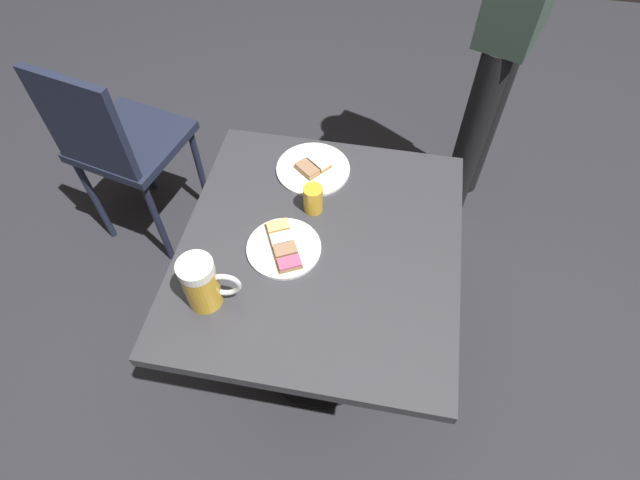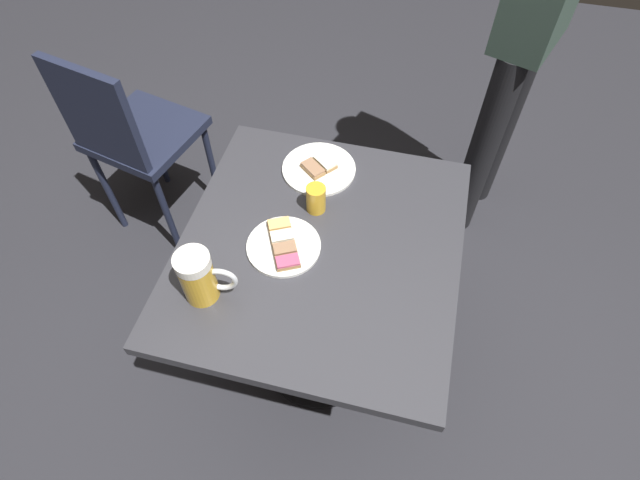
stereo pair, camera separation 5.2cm
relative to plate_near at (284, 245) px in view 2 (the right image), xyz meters
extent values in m
plane|color=#28282D|center=(-0.03, 0.09, -0.73)|extent=(6.00, 6.00, 0.00)
cylinder|color=black|center=(-0.03, 0.09, -0.72)|extent=(0.44, 0.44, 0.01)
cylinder|color=black|center=(-0.03, 0.09, -0.37)|extent=(0.09, 0.09, 0.69)
cube|color=#333338|center=(-0.03, 0.09, -0.03)|extent=(0.83, 0.77, 0.04)
cylinder|color=white|center=(0.00, 0.00, 0.00)|extent=(0.20, 0.20, 0.01)
cube|color=#9E7547|center=(0.06, 0.03, 0.01)|extent=(0.06, 0.07, 0.01)
cube|color=#BC4C70|center=(0.06, 0.03, 0.02)|extent=(0.06, 0.07, 0.01)
cube|color=#9E7547|center=(0.02, 0.01, 0.01)|extent=(0.06, 0.07, 0.01)
cube|color=#997051|center=(0.02, 0.01, 0.02)|extent=(0.06, 0.07, 0.01)
cube|color=#9E7547|center=(-0.02, -0.01, 0.01)|extent=(0.06, 0.07, 0.01)
cube|color=white|center=(-0.02, -0.01, 0.02)|extent=(0.06, 0.07, 0.01)
cube|color=#9E7547|center=(-0.06, -0.03, 0.01)|extent=(0.06, 0.07, 0.01)
cube|color=#E5B266|center=(-0.06, -0.03, 0.02)|extent=(0.06, 0.07, 0.01)
cylinder|color=white|center=(-0.31, 0.02, 0.00)|extent=(0.23, 0.23, 0.01)
cube|color=#9E7547|center=(-0.33, 0.04, 0.01)|extent=(0.08, 0.09, 0.01)
cube|color=white|center=(-0.33, 0.04, 0.02)|extent=(0.08, 0.08, 0.01)
cube|color=#9E7547|center=(-0.29, 0.01, 0.01)|extent=(0.08, 0.09, 0.01)
cube|color=#997051|center=(-0.29, 0.01, 0.02)|extent=(0.08, 0.08, 0.01)
cylinder|color=gold|center=(0.19, -0.16, 0.06)|extent=(0.09, 0.09, 0.13)
cylinder|color=white|center=(0.19, -0.16, 0.14)|extent=(0.09, 0.09, 0.03)
torus|color=silver|center=(0.18, -0.10, 0.06)|extent=(0.03, 0.09, 0.09)
cylinder|color=gold|center=(-0.16, 0.05, 0.03)|extent=(0.06, 0.06, 0.09)
cylinder|color=#1E2338|center=(-0.67, -0.56, -0.49)|extent=(0.03, 0.03, 0.48)
cylinder|color=#1E2338|center=(-0.75, -0.87, -0.49)|extent=(0.03, 0.03, 0.48)
cylinder|color=#1E2338|center=(-0.36, -0.63, -0.49)|extent=(0.03, 0.03, 0.48)
cylinder|color=#1E2338|center=(-0.43, -0.94, -0.49)|extent=(0.03, 0.03, 0.48)
cube|color=#1E2338|center=(-0.55, -0.75, -0.23)|extent=(0.46, 0.46, 0.04)
cube|color=#1E2338|center=(-0.39, -0.79, -0.02)|extent=(0.11, 0.34, 0.39)
cylinder|color=black|center=(-0.84, 0.56, -0.29)|extent=(0.11, 0.11, 0.87)
cylinder|color=black|center=(-1.04, 0.64, -0.29)|extent=(0.11, 0.11, 0.87)
camera|label=1|loc=(0.77, 0.24, 1.11)|focal=28.27mm
camera|label=2|loc=(0.76, 0.29, 1.11)|focal=28.27mm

